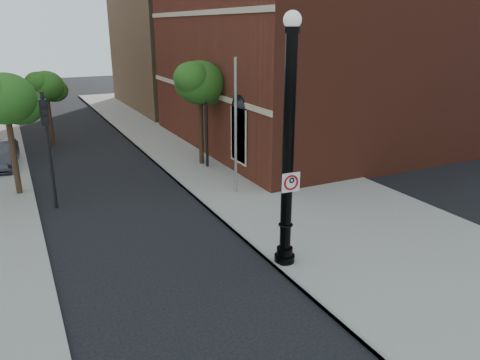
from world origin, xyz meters
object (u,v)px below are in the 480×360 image
lamppost (288,158)px  parked_car (0,155)px  no_parking_sign (291,182)px  traffic_signal_left (47,132)px  traffic_signal_right (206,106)px

lamppost → parked_car: 17.03m
no_parking_sign → traffic_signal_left: size_ratio=0.12×
lamppost → parked_car: bearing=116.7°
parked_car → traffic_signal_left: bearing=-68.5°
lamppost → parked_car: size_ratio=1.81×
parked_car → traffic_signal_left: traffic_signal_left is taller
lamppost → no_parking_sign: 0.69m
traffic_signal_left → no_parking_sign: bearing=-56.4°
lamppost → traffic_signal_left: (-5.68, 8.00, -0.27)m
lamppost → traffic_signal_right: (1.75, 10.27, -0.18)m
traffic_signal_right → no_parking_sign: bearing=-120.5°
no_parking_sign → parked_car: size_ratio=0.14×
traffic_signal_right → traffic_signal_left: bearing=176.0°
no_parking_sign → parked_car: bearing=119.7°
parked_car → traffic_signal_right: size_ratio=0.85×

